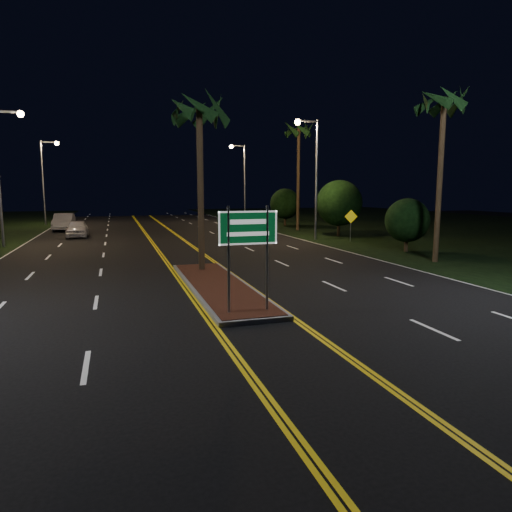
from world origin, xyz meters
name	(u,v)px	position (x,y,z in m)	size (l,w,h in m)	color
ground	(280,346)	(0.00, 0.00, 0.00)	(120.00, 120.00, 0.00)	black
grass_right	(484,230)	(30.00, 25.00, 0.00)	(40.00, 110.00, 0.01)	black
median_island	(218,286)	(0.00, 7.00, 0.08)	(2.25, 10.25, 0.17)	gray
highway_sign	(248,238)	(0.00, 2.80, 2.40)	(1.80, 0.08, 3.20)	gray
streetlight_left_mid	(4,162)	(-10.61, 24.00, 5.66)	(1.91, 0.44, 9.00)	gray
streetlight_left_far	(46,172)	(-10.61, 44.00, 5.66)	(1.91, 0.44, 9.00)	gray
streetlight_right_mid	(312,165)	(10.61, 22.00, 5.66)	(1.91, 0.44, 9.00)	gray
streetlight_right_far	(242,174)	(10.61, 42.00, 5.66)	(1.91, 0.44, 9.00)	gray
palm_median	(199,111)	(0.00, 10.50, 7.28)	(2.40, 2.40, 8.30)	#382819
palm_right_near	(444,102)	(12.50, 10.00, 8.21)	(2.40, 2.40, 9.30)	#382819
palm_right_far	(299,131)	(12.80, 30.00, 9.14)	(2.40, 2.40, 10.30)	#382819
shrub_near	(407,220)	(13.50, 14.00, 1.95)	(2.70, 2.70, 3.30)	#382819
shrub_mid	(339,203)	(14.00, 24.00, 2.73)	(3.78, 3.78, 4.62)	#382819
shrub_far	(285,204)	(13.80, 36.00, 2.34)	(3.24, 3.24, 3.96)	#382819
car_near	(77,227)	(-6.73, 29.52, 0.80)	(2.06, 4.81, 1.60)	silver
car_far	(64,221)	(-8.41, 36.58, 0.92)	(2.37, 5.53, 1.84)	silver
warning_sign	(351,221)	(12.97, 20.09, 1.51)	(0.98, 0.17, 2.34)	gray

